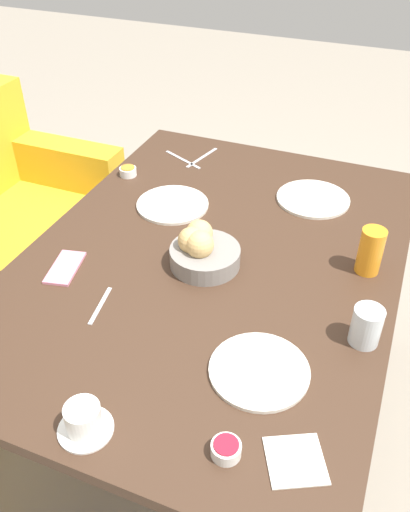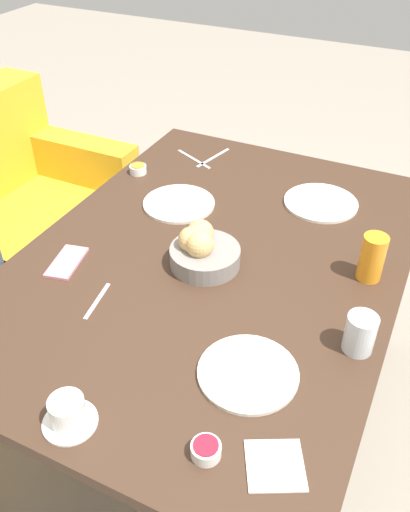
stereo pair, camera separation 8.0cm
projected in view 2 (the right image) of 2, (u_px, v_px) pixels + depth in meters
ground_plane at (212, 417)px, 2.06m from camera, size 10.00×10.00×0.00m
dining_table at (213, 279)px, 1.64m from camera, size 1.47×1.06×0.77m
bread_basket at (202, 250)px, 1.53m from camera, size 0.20×0.20×0.12m
plate_near_left at (248, 373)px, 1.23m from camera, size 0.23×0.23×0.01m
plate_near_right at (321, 203)px, 1.81m from camera, size 0.25×0.25×0.01m
plate_far_center at (179, 203)px, 1.81m from camera, size 0.24×0.24×0.01m
juice_glass at (372, 258)px, 1.47m from camera, size 0.07×0.07×0.14m
water_tumbler at (360, 333)px, 1.27m from camera, size 0.07×0.07×0.10m
coffee_cup at (68, 413)px, 1.11m from camera, size 0.12×0.12×0.07m
jam_bowl_berry at (206, 450)px, 1.06m from camera, size 0.06×0.06×0.03m
jam_bowl_honey at (138, 169)px, 1.98m from camera, size 0.06×0.06×0.03m
fork_silver at (194, 159)px, 2.07m from camera, size 0.09×0.18×0.00m
knife_silver at (213, 158)px, 2.08m from camera, size 0.19×0.06×0.00m
spoon_coffee at (97, 301)px, 1.43m from camera, size 0.14×0.03×0.00m
napkin at (275, 465)px, 1.05m from camera, size 0.15×0.15×0.00m
cell_phone at (67, 262)px, 1.56m from camera, size 0.16×0.10×0.01m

